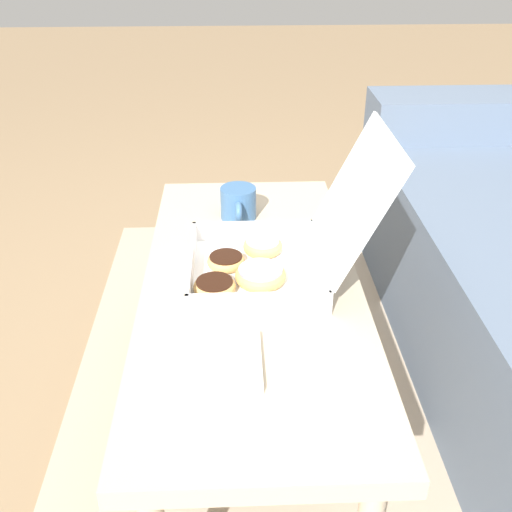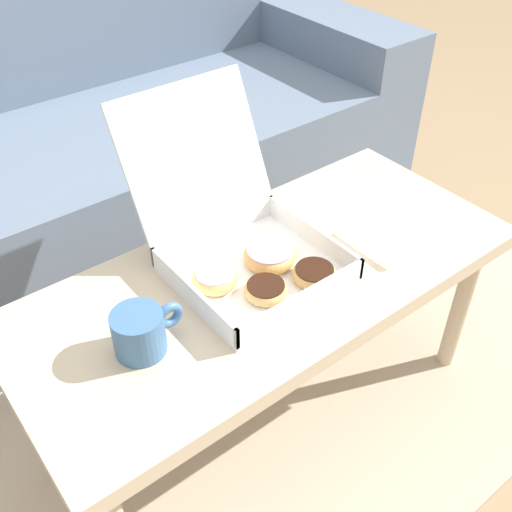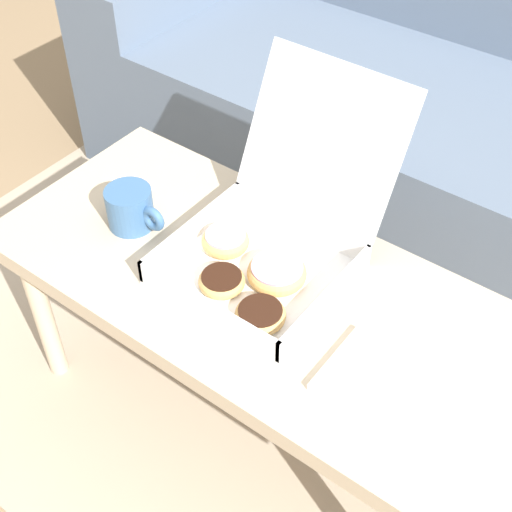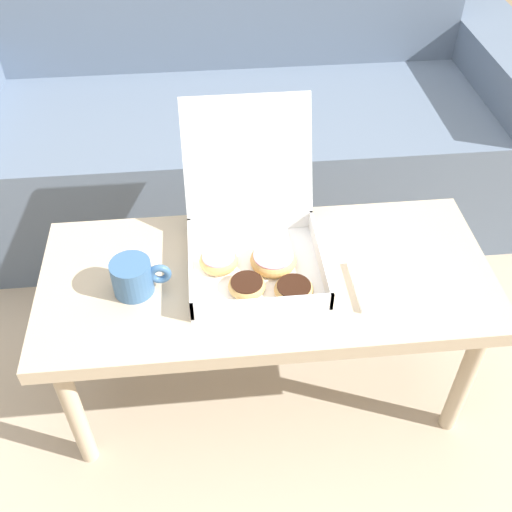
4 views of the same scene
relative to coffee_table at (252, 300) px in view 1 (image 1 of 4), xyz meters
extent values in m
plane|color=#937756|center=(0.00, 0.11, -0.41)|extent=(12.00, 12.00, 0.00)
cube|color=tan|center=(0.00, 0.41, -0.41)|extent=(2.27, 1.83, 0.01)
cube|color=slate|center=(-0.96, 0.88, -0.11)|extent=(0.24, 0.83, 0.61)
cube|color=#C6B293|center=(0.00, 0.00, 0.03)|extent=(1.09, 0.48, 0.04)
cylinder|color=#C6B293|center=(-0.49, -0.18, -0.20)|extent=(0.04, 0.04, 0.42)
cylinder|color=#C6B293|center=(-0.49, 0.18, -0.20)|extent=(0.04, 0.04, 0.42)
cube|color=white|center=(-0.03, 0.01, 0.06)|extent=(0.32, 0.30, 0.01)
cube|color=white|center=(-0.03, -0.13, 0.08)|extent=(0.32, 0.01, 0.05)
cube|color=white|center=(-0.03, 0.16, 0.08)|extent=(0.32, 0.01, 0.05)
cube|color=white|center=(-0.18, 0.01, 0.08)|extent=(0.01, 0.30, 0.05)
cube|color=white|center=(0.13, 0.01, 0.08)|extent=(0.01, 0.30, 0.05)
cube|color=white|center=(-0.03, 0.22, 0.24)|extent=(0.32, 0.13, 0.27)
torus|color=tan|center=(0.02, 0.02, 0.08)|extent=(0.11, 0.11, 0.03)
cylinder|color=pink|center=(0.02, 0.02, 0.09)|extent=(0.10, 0.10, 0.02)
torus|color=tan|center=(-0.11, 0.03, 0.08)|extent=(0.09, 0.09, 0.03)
cylinder|color=pink|center=(-0.11, 0.03, 0.09)|extent=(0.08, 0.08, 0.01)
torus|color=tan|center=(-0.05, -0.06, 0.07)|extent=(0.09, 0.09, 0.03)
cylinder|color=black|center=(-0.05, -0.06, 0.08)|extent=(0.07, 0.07, 0.01)
torus|color=tan|center=(0.05, -0.08, 0.07)|extent=(0.09, 0.09, 0.03)
cylinder|color=black|center=(0.05, -0.08, 0.08)|extent=(0.08, 0.08, 0.01)
cylinder|color=#3D6693|center=(-0.32, -0.02, 0.09)|extent=(0.09, 0.09, 0.09)
torus|color=#3D6693|center=(-0.25, -0.02, 0.10)|extent=(0.05, 0.02, 0.05)
cube|color=white|center=(0.28, -0.07, 0.06)|extent=(0.16, 0.16, 0.01)
camera|label=1|loc=(1.12, -0.04, 0.78)|focal=42.00mm
camera|label=2|loc=(-0.60, -0.73, 0.87)|focal=42.00mm
camera|label=3|loc=(0.54, -0.74, 1.02)|focal=50.00mm
camera|label=4|loc=(-0.13, -1.01, 1.07)|focal=42.00mm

